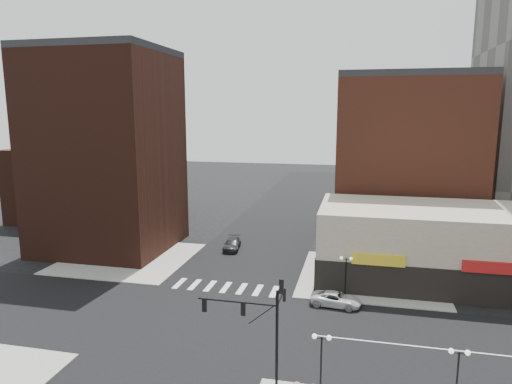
% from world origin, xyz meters
% --- Properties ---
extents(ground, '(240.00, 240.00, 0.00)m').
position_xyz_m(ground, '(0.00, 0.00, 0.00)').
color(ground, black).
rests_on(ground, ground).
extents(road_ew, '(200.00, 14.00, 0.02)m').
position_xyz_m(road_ew, '(0.00, 0.00, 0.01)').
color(road_ew, black).
rests_on(road_ew, ground).
extents(road_ns, '(14.00, 200.00, 0.02)m').
position_xyz_m(road_ns, '(0.00, 0.00, 0.01)').
color(road_ns, black).
rests_on(road_ns, ground).
extents(sidewalk_nw, '(15.00, 15.00, 0.12)m').
position_xyz_m(sidewalk_nw, '(-14.50, 14.50, 0.06)').
color(sidewalk_nw, gray).
rests_on(sidewalk_nw, ground).
extents(sidewalk_ne, '(15.00, 15.00, 0.12)m').
position_xyz_m(sidewalk_ne, '(14.50, 14.50, 0.06)').
color(sidewalk_ne, gray).
rests_on(sidewalk_ne, ground).
extents(building_nw, '(16.00, 15.00, 25.00)m').
position_xyz_m(building_nw, '(-19.00, 18.50, 12.50)').
color(building_nw, '#361911').
rests_on(building_nw, ground).
extents(building_nw_low, '(20.00, 18.00, 12.00)m').
position_xyz_m(building_nw_low, '(-32.00, 34.00, 6.00)').
color(building_nw_low, '#361911').
rests_on(building_nw_low, ground).
extents(building_ne_midrise, '(18.00, 15.00, 22.00)m').
position_xyz_m(building_ne_midrise, '(19.00, 29.50, 11.00)').
color(building_ne_midrise, brown).
rests_on(building_ne_midrise, ground).
extents(building_ne_row, '(24.20, 12.20, 8.00)m').
position_xyz_m(building_ne_row, '(21.00, 15.00, 3.30)').
color(building_ne_row, '#C0B398').
rests_on(building_ne_row, ground).
extents(traffic_signal, '(5.59, 3.09, 7.77)m').
position_xyz_m(traffic_signal, '(7.24, -7.83, 4.96)').
color(traffic_signal, black).
rests_on(traffic_signal, ground).
extents(street_lamp_se_a, '(1.22, 0.32, 4.16)m').
position_xyz_m(street_lamp_se_a, '(11.00, -8.00, 3.29)').
color(street_lamp_se_a, black).
rests_on(street_lamp_se_a, sidewalk_se).
extents(street_lamp_se_b, '(1.22, 0.32, 4.16)m').
position_xyz_m(street_lamp_se_b, '(19.00, -8.00, 3.29)').
color(street_lamp_se_b, black).
rests_on(street_lamp_se_b, sidewalk_se).
extents(street_lamp_ne, '(1.22, 0.32, 4.16)m').
position_xyz_m(street_lamp_ne, '(12.00, 8.00, 3.29)').
color(street_lamp_ne, black).
rests_on(street_lamp_ne, sidewalk_ne).
extents(white_suv, '(4.84, 2.59, 1.29)m').
position_xyz_m(white_suv, '(11.22, 6.22, 0.65)').
color(white_suv, silver).
rests_on(white_suv, ground).
extents(dark_sedan_north, '(2.62, 5.11, 1.42)m').
position_xyz_m(dark_sedan_north, '(-3.05, 21.03, 0.71)').
color(dark_sedan_north, black).
rests_on(dark_sedan_north, ground).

